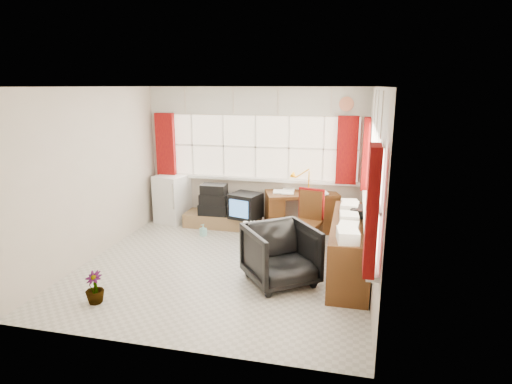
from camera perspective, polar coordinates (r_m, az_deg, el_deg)
ground at (r=6.21m, az=-4.24°, el=-9.92°), size 4.00×4.00×0.00m
room_walls at (r=5.77m, az=-4.51°, el=3.84°), size 4.00×4.00×4.00m
window_back at (r=7.72m, az=-0.09°, el=2.26°), size 3.70×0.12×3.60m
window_right at (r=5.64m, az=14.82°, el=-2.63°), size 0.12×3.70×3.60m
curtains at (r=6.48m, az=5.85°, el=4.51°), size 3.83×3.83×1.15m
overhead_cabinets at (r=6.44m, az=6.59°, el=11.56°), size 3.98×3.98×0.48m
desk at (r=7.57m, az=6.06°, el=-2.35°), size 1.36×0.97×0.75m
desk_lamp at (r=7.36m, az=7.08°, el=2.07°), size 0.18×0.16×0.43m
task_chair at (r=6.63m, az=7.06°, el=-3.59°), size 0.50×0.52×0.99m
office_chair at (r=5.60m, az=3.33°, el=-8.34°), size 1.17×1.17×0.77m
radiator at (r=6.53m, az=0.31°, el=-6.61°), size 0.38×0.27×0.53m
credenza at (r=6.00m, az=12.38°, el=-7.02°), size 0.50×2.00×0.85m
file_tray at (r=6.13m, az=14.03°, el=-2.57°), size 0.35×0.41×0.12m
tv_bench at (r=7.86m, az=-4.38°, el=-3.75°), size 1.40×0.50×0.25m
crt_tv at (r=7.49m, az=-1.41°, el=-1.85°), size 0.59×0.56×0.44m
hifi_stack at (r=7.72m, az=-5.60°, el=-1.11°), size 0.54×0.35×0.56m
mini_fridge at (r=8.19m, az=-11.09°, el=-0.89°), size 0.64×0.65×0.89m
spray_bottle_a at (r=7.49m, az=0.94°, el=-4.46°), size 0.15×0.15×0.29m
spray_bottle_b at (r=7.42m, az=-7.06°, el=-5.08°), size 0.13×0.13×0.21m
flower_vase at (r=5.51m, az=-20.74°, el=-11.83°), size 0.26×0.26×0.39m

